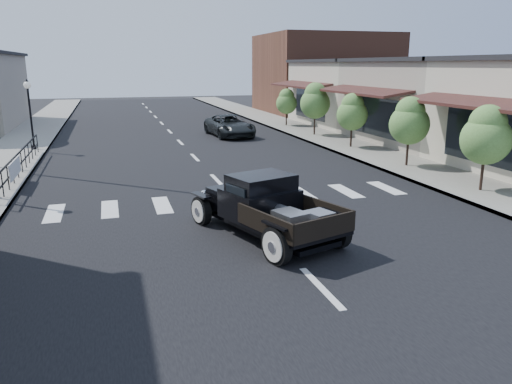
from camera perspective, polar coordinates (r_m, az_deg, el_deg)
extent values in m
plane|color=black|center=(12.80, 2.05, -5.47)|extent=(120.00, 120.00, 0.00)
cube|color=black|center=(27.05, -8.06, 5.00)|extent=(14.00, 80.00, 0.02)
cube|color=gray|center=(27.17, -26.12, 3.86)|extent=(3.00, 80.00, 0.15)
cube|color=gray|center=(29.47, 8.59, 5.88)|extent=(3.00, 80.00, 0.15)
cube|color=#9D9483|center=(30.91, 21.51, 9.50)|extent=(10.00, 9.00, 4.50)
cube|color=beige|center=(38.42, 13.23, 10.87)|extent=(10.00, 9.00, 4.50)
cube|color=brown|center=(47.54, 7.82, 13.22)|extent=(11.00, 10.00, 7.00)
imported|color=black|center=(31.17, -3.04, 7.55)|extent=(2.57, 4.90, 1.32)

